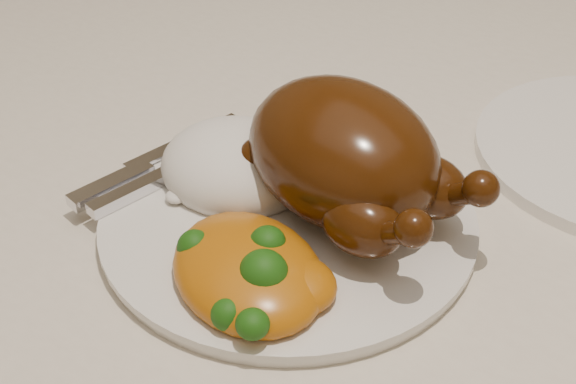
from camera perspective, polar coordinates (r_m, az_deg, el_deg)
The scene contains 7 objects.
dining_table at distance 0.72m, azimuth 7.69°, elevation -4.54°, with size 1.60×0.90×0.76m.
tablecloth at distance 0.68m, azimuth 8.19°, elevation 0.13°, with size 1.73×1.03×0.18m.
dinner_plate at distance 0.58m, azimuth 0.00°, elevation -2.03°, with size 0.27×0.27×0.01m, color silver.
roast_chicken at distance 0.56m, azimuth 4.19°, elevation 2.56°, with size 0.20×0.15×0.10m.
rice_mound at distance 0.61m, azimuth -3.63°, elevation 1.79°, with size 0.14×0.13×0.06m.
mac_and_cheese at distance 0.52m, azimuth -2.47°, elevation -5.78°, with size 0.15×0.13×0.05m.
cutlery at distance 0.62m, azimuth -10.11°, elevation 1.31°, with size 0.05×0.17×0.01m.
Camera 1 is at (0.25, -0.48, 1.14)m, focal length 50.00 mm.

